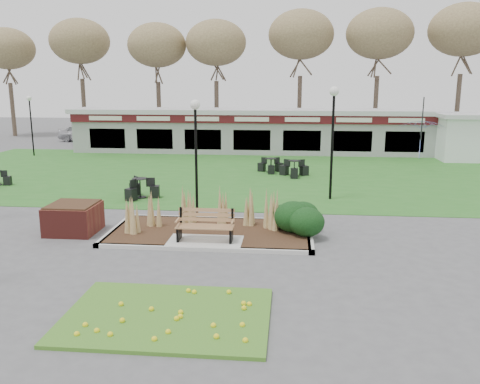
# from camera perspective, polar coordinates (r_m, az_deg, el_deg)

# --- Properties ---
(ground) EXTENTS (100.00, 100.00, 0.00)m
(ground) POSITION_cam_1_polar(r_m,az_deg,el_deg) (15.04, -4.02, -6.10)
(ground) COLOR #515154
(ground) RESTS_ON ground
(lawn) EXTENTS (34.00, 16.00, 0.02)m
(lawn) POSITION_cam_1_polar(r_m,az_deg,el_deg) (26.60, 0.27, 2.12)
(lawn) COLOR #266720
(lawn) RESTS_ON ground
(flower_bed) EXTENTS (4.20, 3.00, 0.16)m
(flower_bed) POSITION_cam_1_polar(r_m,az_deg,el_deg) (10.84, -8.17, -13.43)
(flower_bed) COLOR #3B7521
(flower_bed) RESTS_ON ground
(planting_bed) EXTENTS (6.75, 3.40, 1.27)m
(planting_bed) POSITION_cam_1_polar(r_m,az_deg,el_deg) (16.06, 1.26, -3.49)
(planting_bed) COLOR #311E13
(planting_bed) RESTS_ON ground
(park_bench) EXTENTS (1.70, 0.66, 0.93)m
(park_bench) POSITION_cam_1_polar(r_m,az_deg,el_deg) (15.10, -3.89, -3.69)
(park_bench) COLOR #A3754A
(park_bench) RESTS_ON ground
(brick_planter) EXTENTS (1.50, 1.50, 0.95)m
(brick_planter) POSITION_cam_1_polar(r_m,az_deg,el_deg) (17.08, -18.20, -2.78)
(brick_planter) COLOR maroon
(brick_planter) RESTS_ON ground
(food_pavilion) EXTENTS (24.60, 3.40, 2.90)m
(food_pavilion) POSITION_cam_1_polar(r_m,az_deg,el_deg) (34.26, 1.52, 6.91)
(food_pavilion) COLOR #9C9C9F
(food_pavilion) RESTS_ON ground
(service_hut) EXTENTS (4.40, 3.40, 2.83)m
(service_hut) POSITION_cam_1_polar(r_m,az_deg,el_deg) (34.07, 24.66, 5.72)
(service_hut) COLOR white
(service_hut) RESTS_ON ground
(tree_backdrop) EXTENTS (47.24, 5.24, 10.36)m
(tree_backdrop) POSITION_cam_1_polar(r_m,az_deg,el_deg) (42.27, 2.40, 17.30)
(tree_backdrop) COLOR #47382B
(tree_backdrop) RESTS_ON ground
(lamp_post_near_right) EXTENTS (0.34, 0.34, 4.13)m
(lamp_post_near_right) POSITION_cam_1_polar(r_m,az_deg,el_deg) (17.64, -5.00, 6.66)
(lamp_post_near_right) COLOR black
(lamp_post_near_right) RESTS_ON ground
(lamp_post_mid_right) EXTENTS (0.38, 0.38, 4.54)m
(lamp_post_mid_right) POSITION_cam_1_polar(r_m,az_deg,el_deg) (20.65, 10.42, 8.17)
(lamp_post_mid_right) COLOR black
(lamp_post_mid_right) RESTS_ON ground
(lamp_post_far_left) EXTENTS (0.32, 0.32, 3.82)m
(lamp_post_far_left) POSITION_cam_1_polar(r_m,az_deg,el_deg) (35.19, -22.49, 8.27)
(lamp_post_far_left) COLOR black
(lamp_post_far_left) RESTS_ON ground
(bistro_set_b) EXTENTS (1.51, 1.31, 0.80)m
(bistro_set_b) POSITION_cam_1_polar(r_m,az_deg,el_deg) (25.84, 6.10, 2.37)
(bistro_set_b) COLOR black
(bistro_set_b) RESTS_ON ground
(bistro_set_c) EXTENTS (1.43, 1.52, 0.82)m
(bistro_set_c) POSITION_cam_1_polar(r_m,az_deg,el_deg) (21.36, -11.13, 0.09)
(bistro_set_c) COLOR black
(bistro_set_c) RESTS_ON ground
(bistro_set_d) EXTENTS (1.39, 1.26, 0.74)m
(bistro_set_d) POSITION_cam_1_polar(r_m,az_deg,el_deg) (26.87, 3.46, 2.76)
(bistro_set_d) COLOR black
(bistro_set_d) RESTS_ON ground
(patio_umbrella) EXTENTS (2.33, 2.37, 2.83)m
(patio_umbrella) POSITION_cam_1_polar(r_m,az_deg,el_deg) (28.05, 19.64, 5.63)
(patio_umbrella) COLOR black
(patio_umbrella) RESTS_ON ground
(car_silver) EXTENTS (4.18, 2.29, 1.35)m
(car_silver) POSITION_cam_1_polar(r_m,az_deg,el_deg) (42.37, -17.19, 6.34)
(car_silver) COLOR #B9BABF
(car_silver) RESTS_ON ground
(car_black) EXTENTS (4.35, 2.11, 1.37)m
(car_black) POSITION_cam_1_polar(r_m,az_deg,el_deg) (40.39, -14.25, 6.25)
(car_black) COLOR black
(car_black) RESTS_ON ground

